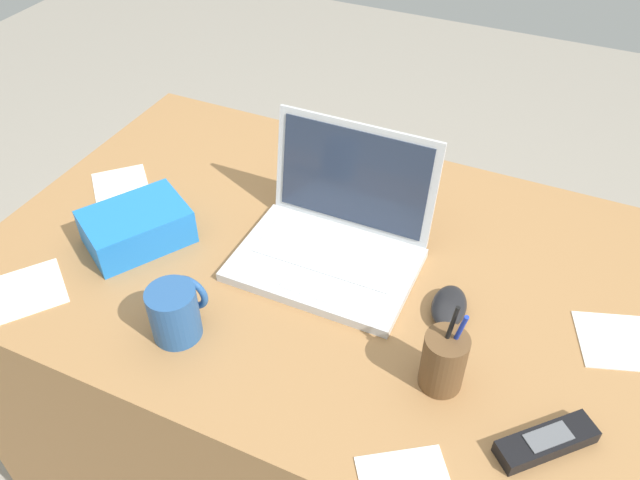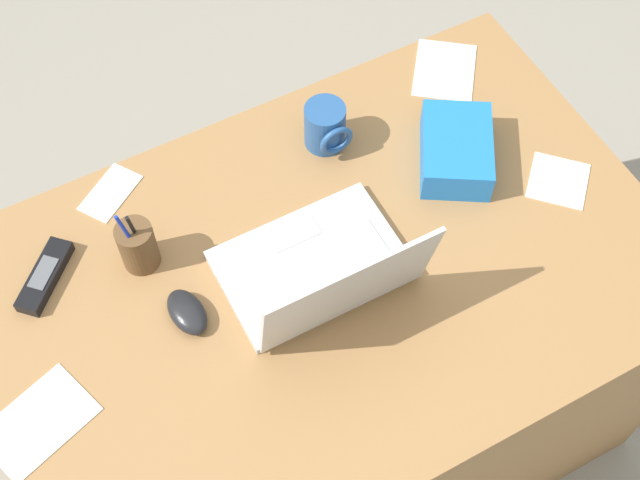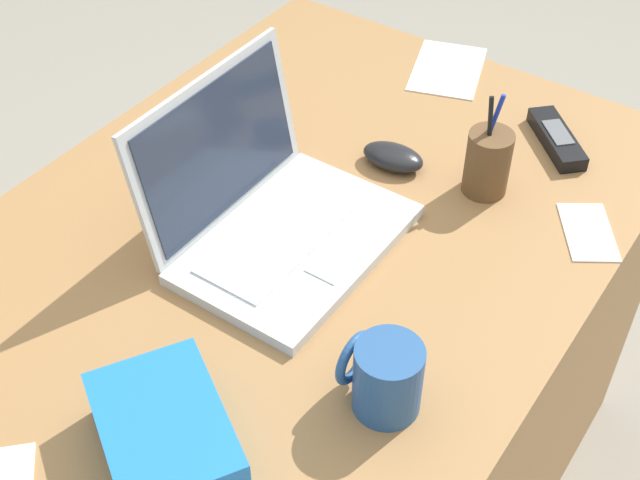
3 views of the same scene
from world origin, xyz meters
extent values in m
plane|color=gray|center=(0.00, 0.00, 0.00)|extent=(6.00, 6.00, 0.00)
cube|color=#9E7042|center=(0.00, 0.00, 0.37)|extent=(1.26, 0.83, 0.75)
cube|color=silver|center=(0.02, -0.02, 0.76)|extent=(0.33, 0.22, 0.02)
cube|color=silver|center=(0.02, 0.00, 0.77)|extent=(0.27, 0.11, 0.00)
cube|color=silver|center=(0.02, -0.09, 0.77)|extent=(0.09, 0.05, 0.00)
cube|color=silver|center=(0.02, 0.11, 0.87)|extent=(0.32, 0.05, 0.21)
cube|color=#283347|center=(0.02, 0.11, 0.87)|extent=(0.29, 0.04, 0.19)
ellipsoid|color=black|center=(0.26, -0.04, 0.76)|extent=(0.07, 0.11, 0.03)
cylinder|color=#26518C|center=(-0.14, -0.27, 0.80)|extent=(0.08, 0.08, 0.10)
torus|color=#26518C|center=(-0.14, -0.22, 0.80)|extent=(0.07, 0.01, 0.07)
cube|color=black|center=(0.46, -0.23, 0.76)|extent=(0.14, 0.14, 0.02)
cube|color=#595B60|center=(0.46, -0.23, 0.77)|extent=(0.07, 0.07, 0.00)
cylinder|color=brown|center=(0.29, -0.18, 0.80)|extent=(0.07, 0.07, 0.10)
cylinder|color=#1933B2|center=(0.30, -0.17, 0.84)|extent=(0.03, 0.03, 0.14)
cylinder|color=black|center=(0.29, -0.18, 0.84)|extent=(0.02, 0.03, 0.14)
cube|color=blue|center=(-0.34, -0.10, 0.78)|extent=(0.21, 0.23, 0.07)
cube|color=white|center=(0.56, 0.03, 0.75)|extent=(0.21, 0.17, 0.00)
cube|color=white|center=(0.29, -0.35, 0.75)|extent=(0.14, 0.13, 0.00)
cube|color=white|center=(-0.45, -0.31, 0.75)|extent=(0.20, 0.20, 0.00)
cube|color=white|center=(-0.49, 0.03, 0.75)|extent=(0.16, 0.16, 0.00)
camera|label=1|loc=(0.37, -0.80, 1.57)|focal=35.60mm
camera|label=2|loc=(0.39, 0.69, 2.15)|focal=49.40mm
camera|label=3|loc=(-0.70, -0.56, 1.60)|focal=48.80mm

